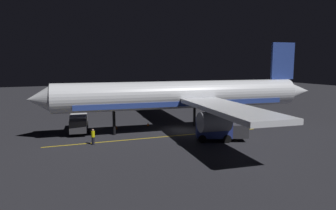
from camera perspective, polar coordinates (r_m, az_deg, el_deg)
ground_plane at (r=41.10m, az=2.56°, el=-4.82°), size 180.00×180.00×0.20m
apron_guide_stripe at (r=37.46m, az=-1.40°, el=-5.91°), size 1.89×26.69×0.01m
airliner at (r=40.55m, az=3.44°, el=1.66°), size 35.87×38.58×11.70m
baggage_truck at (r=41.78m, az=-16.11°, el=-3.15°), size 6.81×3.19×2.16m
catering_truck at (r=35.99m, az=9.34°, el=-4.46°), size 4.29×6.11×2.57m
ground_crew_worker at (r=34.84m, az=-13.64°, el=-5.69°), size 0.40×0.40×1.74m
traffic_cone_near_left at (r=43.91m, az=-3.69°, el=-3.55°), size 0.50×0.50×0.55m
traffic_cone_near_right at (r=42.23m, az=-9.53°, el=-4.10°), size 0.50×0.50×0.55m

